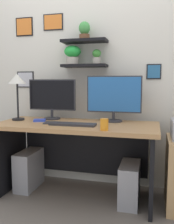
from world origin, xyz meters
The scene contains 13 objects.
ground_plane centered at (0.00, 0.00, 0.00)m, with size 8.00×8.00×0.00m, color #70665B.
back_wall_assembly centered at (0.00, 0.44, 1.36)m, with size 4.40×0.24×2.70m.
desk centered at (0.00, 0.05, 0.54)m, with size 1.60×0.68×0.75m.
monitor_left centered at (-0.34, 0.22, 0.99)m, with size 0.53×0.18×0.44m.
monitor_right centered at (0.34, 0.22, 1.01)m, with size 0.56×0.18×0.47m.
keyboard centered at (0.00, -0.10, 0.76)m, with size 0.44×0.14×0.02m, color #2D2D33.
computer_mouse centered at (0.29, -0.07, 0.77)m, with size 0.06×0.09×0.03m, color black.
desk_lamp centered at (-0.67, 0.05, 1.15)m, with size 0.19×0.19×0.49m.
cell_phone centered at (-0.28, -0.05, 0.76)m, with size 0.07×0.14×0.01m, color #2D2D33.
pen_cup centered at (0.34, -0.27, 0.80)m, with size 0.07×0.07×0.10m, color orange.
scissors_tray centered at (-0.40, 0.03, 0.76)m, with size 0.12×0.08×0.02m, color blue.
computer_tower_left centered at (-0.56, 0.06, 0.20)m, with size 0.18×0.40×0.41m, color #99999E.
computer_tower_right centered at (0.54, -0.01, 0.19)m, with size 0.18×0.40×0.39m, color #99999E.
Camera 1 is at (0.74, -2.34, 1.16)m, focal length 40.34 mm.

